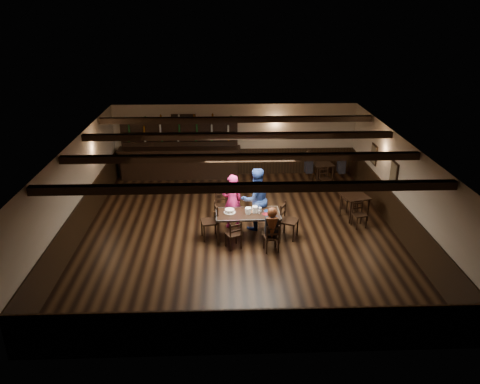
{
  "coord_description": "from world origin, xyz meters",
  "views": [
    {
      "loc": [
        -0.45,
        -12.0,
        6.19
      ],
      "look_at": [
        0.01,
        0.2,
        1.19
      ],
      "focal_mm": 35.0,
      "sensor_mm": 36.0,
      "label": 1
    }
  ],
  "objects_px": {
    "chair_near_right": "(272,236)",
    "woman_pink": "(232,201)",
    "dining_table": "(248,215)",
    "chair_near_left": "(234,233)",
    "man_blue": "(256,199)",
    "bar_counter": "(180,159)",
    "cake": "(230,211)"
  },
  "relations": [
    {
      "from": "chair_near_right",
      "to": "cake",
      "type": "xyz_separation_m",
      "value": [
        -1.1,
        0.9,
        0.33
      ]
    },
    {
      "from": "chair_near_right",
      "to": "bar_counter",
      "type": "relative_size",
      "value": 0.18
    },
    {
      "from": "dining_table",
      "to": "cake",
      "type": "distance_m",
      "value": 0.52
    },
    {
      "from": "chair_near_right",
      "to": "woman_pink",
      "type": "xyz_separation_m",
      "value": [
        -1.01,
        1.56,
        0.35
      ]
    },
    {
      "from": "chair_near_left",
      "to": "bar_counter",
      "type": "relative_size",
      "value": 0.18
    },
    {
      "from": "woman_pink",
      "to": "man_blue",
      "type": "relative_size",
      "value": 0.88
    },
    {
      "from": "chair_near_left",
      "to": "bar_counter",
      "type": "bearing_deg",
      "value": 108.54
    },
    {
      "from": "chair_near_left",
      "to": "chair_near_right",
      "type": "bearing_deg",
      "value": -12.64
    },
    {
      "from": "dining_table",
      "to": "bar_counter",
      "type": "xyz_separation_m",
      "value": [
        -2.28,
        5.0,
        0.04
      ]
    },
    {
      "from": "woman_pink",
      "to": "man_blue",
      "type": "height_order",
      "value": "man_blue"
    },
    {
      "from": "dining_table",
      "to": "cake",
      "type": "bearing_deg",
      "value": 173.6
    },
    {
      "from": "chair_near_right",
      "to": "bar_counter",
      "type": "height_order",
      "value": "bar_counter"
    },
    {
      "from": "chair_near_left",
      "to": "dining_table",
      "type": "bearing_deg",
      "value": 58.05
    },
    {
      "from": "chair_near_left",
      "to": "woman_pink",
      "type": "distance_m",
      "value": 1.39
    },
    {
      "from": "dining_table",
      "to": "man_blue",
      "type": "bearing_deg",
      "value": 66.25
    },
    {
      "from": "dining_table",
      "to": "cake",
      "type": "relative_size",
      "value": 5.52
    },
    {
      "from": "dining_table",
      "to": "cake",
      "type": "xyz_separation_m",
      "value": [
        -0.5,
        0.06,
        0.11
      ]
    },
    {
      "from": "man_blue",
      "to": "bar_counter",
      "type": "bearing_deg",
      "value": -80.81
    },
    {
      "from": "chair_near_left",
      "to": "woman_pink",
      "type": "relative_size",
      "value": 0.49
    },
    {
      "from": "man_blue",
      "to": "chair_near_right",
      "type": "bearing_deg",
      "value": 82.41
    },
    {
      "from": "dining_table",
      "to": "man_blue",
      "type": "relative_size",
      "value": 0.97
    },
    {
      "from": "chair_near_right",
      "to": "bar_counter",
      "type": "xyz_separation_m",
      "value": [
        -2.87,
        5.85,
        0.26
      ]
    },
    {
      "from": "chair_near_right",
      "to": "cake",
      "type": "distance_m",
      "value": 1.46
    },
    {
      "from": "dining_table",
      "to": "chair_near_left",
      "type": "height_order",
      "value": "chair_near_left"
    },
    {
      "from": "man_blue",
      "to": "woman_pink",
      "type": "bearing_deg",
      "value": -31.32
    },
    {
      "from": "cake",
      "to": "bar_counter",
      "type": "bearing_deg",
      "value": 109.72
    },
    {
      "from": "bar_counter",
      "to": "cake",
      "type": "bearing_deg",
      "value": -70.28
    },
    {
      "from": "dining_table",
      "to": "woman_pink",
      "type": "relative_size",
      "value": 1.11
    },
    {
      "from": "woman_pink",
      "to": "chair_near_left",
      "type": "bearing_deg",
      "value": 72.28
    },
    {
      "from": "cake",
      "to": "chair_near_left",
      "type": "bearing_deg",
      "value": -80.49
    },
    {
      "from": "woman_pink",
      "to": "cake",
      "type": "xyz_separation_m",
      "value": [
        -0.09,
        -0.66,
        -0.02
      ]
    },
    {
      "from": "chair_near_left",
      "to": "cake",
      "type": "relative_size",
      "value": 2.46
    }
  ]
}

